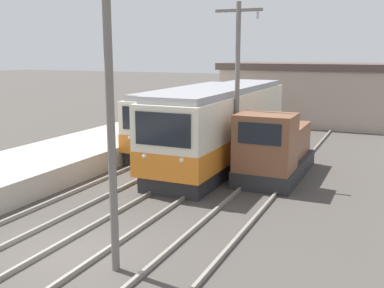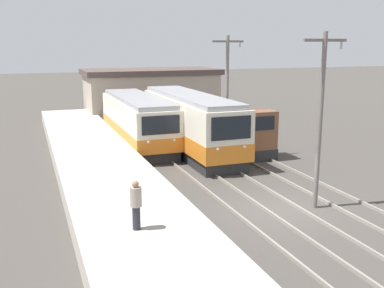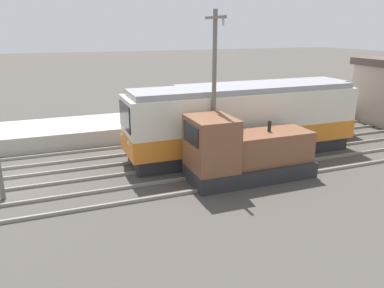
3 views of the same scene
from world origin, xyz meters
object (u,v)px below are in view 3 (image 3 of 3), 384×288
(commuter_train_center, at_px, (243,124))
(catenary_mast_mid, at_px, (214,87))
(commuter_train_left, at_px, (262,112))
(shunting_locomotive, at_px, (244,153))

(commuter_train_center, distance_m, catenary_mast_mid, 3.64)
(commuter_train_left, relative_size, catenary_mast_mid, 1.57)
(commuter_train_center, height_order, shunting_locomotive, commuter_train_center)
(commuter_train_left, height_order, catenary_mast_mid, catenary_mast_mid)
(commuter_train_left, bearing_deg, shunting_locomotive, -37.39)
(shunting_locomotive, distance_m, catenary_mast_mid, 3.31)
(commuter_train_left, distance_m, commuter_train_center, 4.03)
(commuter_train_center, bearing_deg, shunting_locomotive, -27.22)
(commuter_train_left, distance_m, shunting_locomotive, 7.31)
(commuter_train_center, xyz_separation_m, shunting_locomotive, (3.00, -1.54, -0.54))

